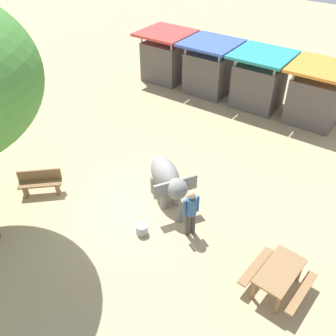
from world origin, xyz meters
TOP-DOWN VIEW (x-y plane):
  - ground_plane at (0.00, 0.00)m, footprint 60.00×60.00m
  - elephant at (0.66, 0.86)m, footprint 2.00×1.81m
  - person_handler at (2.04, 0.05)m, footprint 0.32×0.45m
  - wooden_bench at (-3.06, -1.22)m, footprint 1.30×1.25m
  - picnic_table_near at (4.90, -0.34)m, footprint 1.60×1.62m
  - market_stall_red at (-5.00, 8.78)m, footprint 2.50×2.50m
  - market_stall_blue at (-2.40, 8.78)m, footprint 2.50×2.50m
  - market_stall_teal at (0.20, 8.78)m, footprint 2.50×2.50m
  - market_stall_orange at (2.80, 8.78)m, footprint 2.50×2.50m
  - feed_bucket at (0.85, -0.76)m, footprint 0.36×0.36m

SIDE VIEW (x-z plane):
  - ground_plane at x=0.00m, z-range 0.00..0.00m
  - feed_bucket at x=0.85m, z-range 0.00..0.32m
  - wooden_bench at x=-3.06m, z-range 0.03..0.91m
  - picnic_table_near at x=4.90m, z-range 0.20..0.98m
  - elephant at x=0.66m, z-range 0.20..1.65m
  - person_handler at x=2.04m, z-range 0.14..1.76m
  - market_stall_red at x=-5.00m, z-range -0.12..2.40m
  - market_stall_blue at x=-2.40m, z-range -0.12..2.40m
  - market_stall_teal at x=0.20m, z-range -0.12..2.40m
  - market_stall_orange at x=2.80m, z-range -0.12..2.40m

